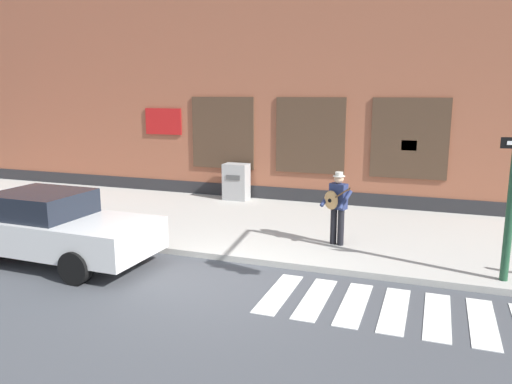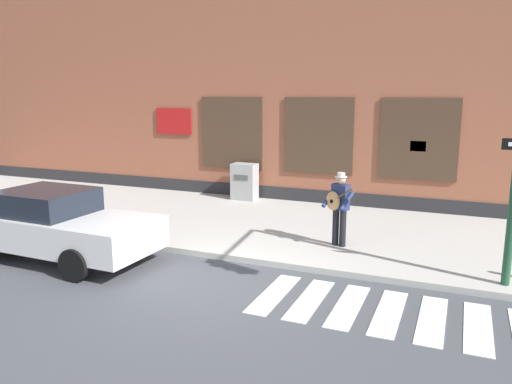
# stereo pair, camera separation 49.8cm
# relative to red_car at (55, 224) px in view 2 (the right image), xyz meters

# --- Properties ---
(ground_plane) EXTENTS (160.00, 160.00, 0.00)m
(ground_plane) POSITION_rel_red_car_xyz_m (3.92, -0.02, -0.77)
(ground_plane) COLOR #424449
(sidewalk) EXTENTS (28.00, 5.87, 0.13)m
(sidewalk) POSITION_rel_red_car_xyz_m (3.92, 4.22, -0.70)
(sidewalk) COLOR #ADAAA3
(sidewalk) RESTS_ON ground
(building_backdrop) EXTENTS (28.00, 4.06, 7.25)m
(building_backdrop) POSITION_rel_red_car_xyz_m (3.92, 9.15, 2.85)
(building_backdrop) COLOR #99563D
(building_backdrop) RESTS_ON ground
(crosswalk) EXTENTS (5.20, 1.90, 0.01)m
(crosswalk) POSITION_rel_red_car_xyz_m (7.55, -0.02, -0.76)
(crosswalk) COLOR silver
(crosswalk) RESTS_ON ground
(red_car) EXTENTS (4.64, 2.06, 1.53)m
(red_car) POSITION_rel_red_car_xyz_m (0.00, 0.00, 0.00)
(red_car) COLOR silver
(red_car) RESTS_ON ground
(busker) EXTENTS (0.72, 0.67, 1.71)m
(busker) POSITION_rel_red_car_xyz_m (5.63, 2.89, 0.33)
(busker) COLOR black
(busker) RESTS_ON sidewalk
(utility_box) EXTENTS (0.80, 0.56, 1.19)m
(utility_box) POSITION_rel_red_car_xyz_m (1.57, 6.71, -0.04)
(utility_box) COLOR #9E9E9E
(utility_box) RESTS_ON sidewalk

